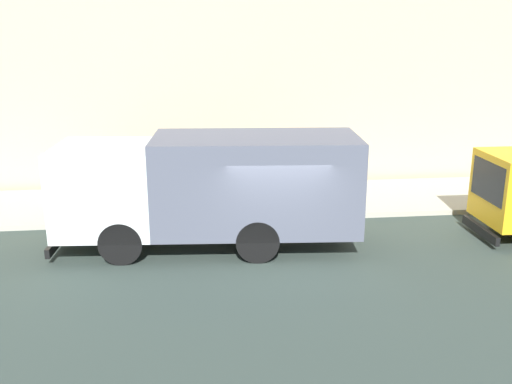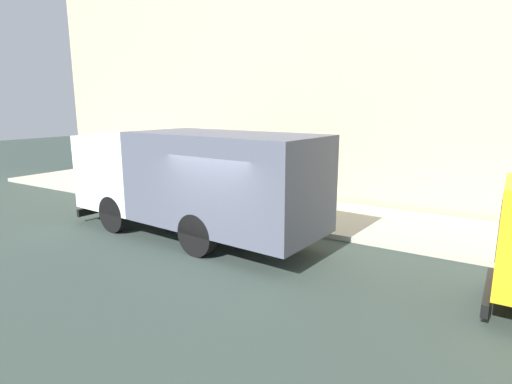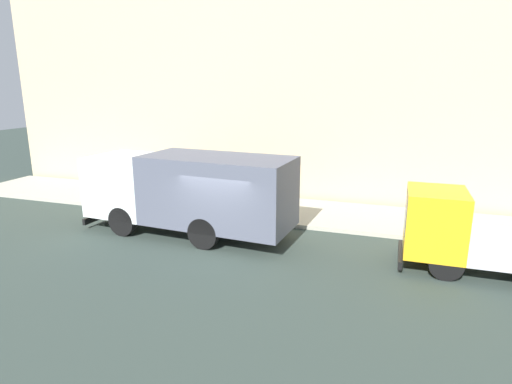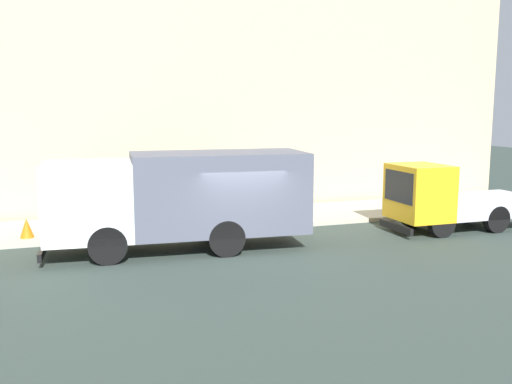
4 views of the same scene
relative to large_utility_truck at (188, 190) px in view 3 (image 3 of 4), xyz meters
name	(u,v)px [view 3 (image 3 of 4)]	position (x,y,z in m)	size (l,w,h in m)	color
ground	(217,250)	(-1.18, -1.61, -1.69)	(80.00, 80.00, 0.00)	#313D38
sidewalk	(262,208)	(3.74, -1.61, -1.61)	(3.84, 30.00, 0.15)	#AEAC9A
building_facade	(279,65)	(6.15, -1.61, 4.53)	(0.50, 30.00, 12.42)	#C8B089
large_utility_truck	(188,190)	(0.00, 0.00, 0.00)	(3.01, 7.99, 2.97)	silver
small_flatbed_truck	(476,236)	(-0.26, -9.42, -0.59)	(2.02, 5.31, 2.37)	yellow
pedestrian_walking	(215,177)	(5.03, 1.20, -0.67)	(0.38, 0.38, 1.62)	#46375B
pedestrian_standing	(185,173)	(5.10, 2.84, -0.60)	(0.47, 0.47, 1.77)	#142729
traffic_cone_orange	(127,195)	(2.60, 4.53, -1.22)	(0.44, 0.44, 0.63)	orange
street_sign_post	(207,181)	(2.12, 0.27, -0.14)	(0.44, 0.08, 2.34)	#4C5156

